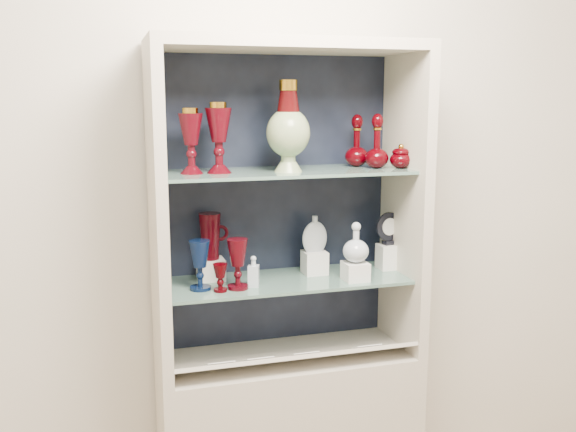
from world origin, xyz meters
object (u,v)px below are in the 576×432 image
object	(u,v)px
ruby_decanter_b	(357,139)
ruby_goblet_tall	(238,264)
enamel_urn	(288,126)
ruby_goblet_small	(220,278)
flat_flask	(315,233)
pedestal_lamp_left	(191,141)
pedestal_lamp_right	(219,138)
clear_square_bottle	(254,271)
cameo_medallion	(389,228)
clear_round_decanter	(356,243)
ruby_pitcher	(210,236)
ruby_decanter_a	(377,138)
lidded_bowl	(401,156)
cobalt_goblet	(200,265)

from	to	relation	value
ruby_decanter_b	ruby_goblet_tall	world-z (taller)	ruby_decanter_b
enamel_urn	ruby_goblet_small	world-z (taller)	enamel_urn
enamel_urn	flat_flask	bearing A→B (deg)	33.06
pedestal_lamp_left	pedestal_lamp_right	world-z (taller)	pedestal_lamp_right
clear_square_bottle	cameo_medallion	distance (m)	0.60
pedestal_lamp_left	clear_round_decanter	xyz separation A→B (m)	(0.60, -0.08, -0.39)
clear_square_bottle	flat_flask	distance (m)	0.31
ruby_goblet_tall	clear_round_decanter	xyz separation A→B (m)	(0.45, -0.02, 0.05)
pedestal_lamp_right	clear_round_decanter	distance (m)	0.65
ruby_goblet_small	ruby_pitcher	world-z (taller)	ruby_pitcher
ruby_goblet_tall	ruby_goblet_small	xyz separation A→B (m)	(-0.07, -0.02, -0.04)
ruby_pitcher	ruby_goblet_small	bearing A→B (deg)	-95.63
ruby_decanter_b	ruby_goblet_small	bearing A→B (deg)	-166.18
ruby_goblet_tall	ruby_goblet_small	bearing A→B (deg)	-167.26
pedestal_lamp_left	ruby_goblet_tall	size ratio (longest dim) A/B	1.25
pedestal_lamp_right	ruby_pitcher	size ratio (longest dim) A/B	1.42
enamel_urn	ruby_decanter_a	xyz separation A→B (m)	(0.36, 0.01, -0.05)
pedestal_lamp_left	cameo_medallion	xyz separation A→B (m)	(0.79, 0.04, -0.37)
enamel_urn	ruby_goblet_tall	world-z (taller)	enamel_urn
enamel_urn	ruby_pitcher	world-z (taller)	enamel_urn
pedestal_lamp_left	ruby_decanter_b	world-z (taller)	pedestal_lamp_left
pedestal_lamp_right	ruby_goblet_small	xyz separation A→B (m)	(-0.02, -0.07, -0.49)
ruby_goblet_small	flat_flask	xyz separation A→B (m)	(0.40, 0.13, 0.11)
pedestal_lamp_right	lidded_bowl	xyz separation A→B (m)	(0.70, -0.04, -0.08)
cobalt_goblet	flat_flask	size ratio (longest dim) A/B	1.24
ruby_decanter_a	enamel_urn	bearing A→B (deg)	-178.03
pedestal_lamp_right	clear_square_bottle	distance (m)	0.50
pedestal_lamp_left	ruby_decanter_b	xyz separation A→B (m)	(0.66, 0.06, -0.01)
ruby_decanter_a	ruby_goblet_small	distance (m)	0.79
ruby_goblet_tall	pedestal_lamp_right	bearing A→B (deg)	130.30
pedestal_lamp_left	cobalt_goblet	xyz separation A→B (m)	(0.01, -0.04, -0.44)
cameo_medallion	cobalt_goblet	bearing A→B (deg)	174.96
ruby_decanter_b	clear_square_bottle	xyz separation A→B (m)	(-0.45, -0.11, -0.47)
cobalt_goblet	flat_flask	world-z (taller)	flat_flask
cobalt_goblet	lidded_bowl	bearing A→B (deg)	-0.67
ruby_decanter_b	ruby_goblet_small	world-z (taller)	ruby_decanter_b
lidded_bowl	cameo_medallion	xyz separation A→B (m)	(0.00, 0.09, -0.30)
ruby_goblet_small	clear_square_bottle	world-z (taller)	clear_square_bottle
enamel_urn	clear_square_bottle	size ratio (longest dim) A/B	2.84
lidded_bowl	flat_flask	distance (m)	0.45
pedestal_lamp_right	ruby_pitcher	bearing A→B (deg)	104.12
enamel_urn	ruby_pitcher	xyz separation A→B (m)	(-0.27, 0.12, -0.42)
ruby_decanter_a	clear_square_bottle	world-z (taller)	ruby_decanter_a
pedestal_lamp_right	ruby_pitcher	xyz separation A→B (m)	(-0.02, 0.09, -0.38)
pedestal_lamp_left	ruby_decanter_b	distance (m)	0.66
clear_round_decanter	cameo_medallion	xyz separation A→B (m)	(0.19, 0.12, 0.02)
enamel_urn	cameo_medallion	world-z (taller)	enamel_urn
ruby_goblet_tall	cameo_medallion	bearing A→B (deg)	9.34
pedestal_lamp_left	flat_flask	bearing A→B (deg)	6.43
pedestal_lamp_left	ruby_goblet_small	size ratio (longest dim) A/B	2.27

